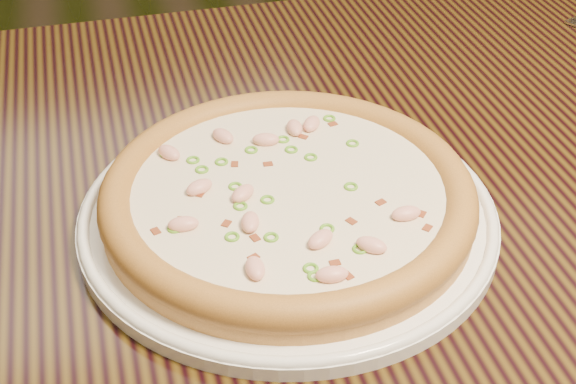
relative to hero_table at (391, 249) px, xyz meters
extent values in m
cube|color=black|center=(0.00, 0.00, 0.08)|extent=(1.20, 0.80, 0.04)
cylinder|color=white|center=(-0.12, -0.05, 0.10)|extent=(0.35, 0.35, 0.01)
torus|color=white|center=(-0.12, -0.05, 0.11)|extent=(0.35, 0.35, 0.01)
cylinder|color=#C29347|center=(-0.12, -0.05, 0.12)|extent=(0.31, 0.31, 0.02)
torus|color=#B5772D|center=(-0.12, -0.05, 0.13)|extent=(0.31, 0.31, 0.03)
cylinder|color=beige|center=(-0.12, -0.05, 0.13)|extent=(0.26, 0.26, 0.00)
ellipsoid|color=#F2B29E|center=(-0.16, -0.05, 0.14)|extent=(0.03, 0.03, 0.01)
ellipsoid|color=#F2B29E|center=(-0.12, 0.02, 0.14)|extent=(0.03, 0.02, 0.01)
ellipsoid|color=#F2B29E|center=(-0.17, -0.14, 0.14)|extent=(0.02, 0.02, 0.01)
ellipsoid|color=#F2B29E|center=(-0.09, 0.03, 0.14)|extent=(0.02, 0.03, 0.01)
ellipsoid|color=#F2B29E|center=(-0.12, -0.16, 0.14)|extent=(0.03, 0.02, 0.01)
ellipsoid|color=#F2B29E|center=(-0.16, -0.09, 0.14)|extent=(0.02, 0.03, 0.01)
ellipsoid|color=#F2B29E|center=(-0.19, -0.04, 0.14)|extent=(0.03, 0.02, 0.01)
ellipsoid|color=#F2B29E|center=(-0.04, -0.11, 0.14)|extent=(0.02, 0.01, 0.01)
ellipsoid|color=#F2B29E|center=(-0.11, -0.12, 0.14)|extent=(0.03, 0.03, 0.01)
ellipsoid|color=#F2B29E|center=(-0.21, -0.08, 0.14)|extent=(0.03, 0.02, 0.01)
ellipsoid|color=#F2B29E|center=(-0.08, 0.03, 0.14)|extent=(0.02, 0.03, 0.01)
ellipsoid|color=#F2B29E|center=(-0.21, 0.02, 0.14)|extent=(0.02, 0.03, 0.01)
ellipsoid|color=#F2B29E|center=(-0.16, 0.04, 0.14)|extent=(0.02, 0.03, 0.01)
ellipsoid|color=#F2B29E|center=(-0.08, -0.14, 0.14)|extent=(0.03, 0.03, 0.01)
cube|color=maroon|center=(-0.11, -0.17, 0.13)|extent=(0.01, 0.01, 0.00)
cube|color=maroon|center=(-0.19, -0.04, 0.13)|extent=(0.01, 0.01, 0.00)
cube|color=maroon|center=(-0.03, -0.11, 0.13)|extent=(0.01, 0.01, 0.00)
cube|color=maroon|center=(-0.05, -0.09, 0.13)|extent=(0.01, 0.01, 0.00)
cube|color=maroon|center=(-0.21, -0.07, 0.13)|extent=(0.01, 0.01, 0.00)
cube|color=maroon|center=(-0.13, -0.01, 0.13)|extent=(0.01, 0.01, 0.00)
cube|color=maroon|center=(-0.23, -0.08, 0.13)|extent=(0.01, 0.01, 0.00)
cube|color=maroon|center=(-0.03, -0.13, 0.13)|extent=(0.01, 0.01, 0.00)
cube|color=maroon|center=(-0.06, 0.03, 0.13)|extent=(0.01, 0.01, 0.00)
cube|color=maroon|center=(-0.11, -0.15, 0.13)|extent=(0.01, 0.01, 0.00)
cube|color=maroon|center=(-0.09, 0.02, 0.13)|extent=(0.01, 0.01, 0.00)
cube|color=maroon|center=(-0.16, 0.05, 0.13)|extent=(0.01, 0.01, 0.00)
cube|color=maroon|center=(-0.16, -0.01, 0.13)|extent=(0.01, 0.01, 0.00)
cube|color=maroon|center=(-0.08, -0.11, 0.13)|extent=(0.01, 0.01, 0.00)
cube|color=maroon|center=(-0.16, -0.11, 0.13)|extent=(0.01, 0.01, 0.00)
cube|color=maroon|center=(-0.18, -0.08, 0.13)|extent=(0.01, 0.01, 0.00)
cube|color=maroon|center=(-0.17, -0.13, 0.13)|extent=(0.01, 0.01, 0.00)
torus|color=#579E21|center=(-0.18, -0.01, 0.13)|extent=(0.02, 0.02, 0.00)
torus|color=#579E21|center=(-0.10, -0.11, 0.13)|extent=(0.02, 0.02, 0.00)
torus|color=#579E21|center=(-0.14, -0.06, 0.13)|extent=(0.02, 0.02, 0.00)
torus|color=#579E21|center=(-0.19, 0.01, 0.13)|extent=(0.01, 0.01, 0.00)
torus|color=#579E21|center=(-0.13, -0.16, 0.13)|extent=(0.02, 0.02, 0.00)
torus|color=#579E21|center=(-0.21, 0.02, 0.13)|extent=(0.01, 0.01, 0.00)
torus|color=#579E21|center=(-0.14, 0.01, 0.13)|extent=(0.02, 0.02, 0.00)
torus|color=#579E21|center=(-0.11, 0.02, 0.13)|extent=(0.01, 0.01, 0.00)
torus|color=#579E21|center=(-0.15, -0.11, 0.13)|extent=(0.02, 0.02, 0.00)
torus|color=#579E21|center=(-0.09, -0.01, 0.13)|extent=(0.02, 0.02, 0.00)
torus|color=#579E21|center=(-0.10, 0.00, 0.13)|extent=(0.02, 0.02, 0.00)
torus|color=#579E21|center=(-0.16, -0.04, 0.13)|extent=(0.01, 0.01, 0.00)
torus|color=#579E21|center=(-0.18, -0.10, 0.13)|extent=(0.01, 0.01, 0.00)
torus|color=#579E21|center=(-0.16, -0.07, 0.13)|extent=(0.02, 0.02, 0.00)
torus|color=#579E21|center=(-0.22, -0.08, 0.13)|extent=(0.02, 0.02, 0.00)
torus|color=#579E21|center=(-0.05, 0.00, 0.13)|extent=(0.02, 0.02, 0.00)
torus|color=#579E21|center=(-0.17, 0.00, 0.13)|extent=(0.02, 0.02, 0.00)
torus|color=#579E21|center=(-0.13, -0.15, 0.13)|extent=(0.02, 0.02, 0.00)
torus|color=#579E21|center=(-0.07, -0.06, 0.13)|extent=(0.01, 0.01, 0.00)
torus|color=#579E21|center=(-0.09, -0.14, 0.13)|extent=(0.01, 0.01, 0.00)
torus|color=#579E21|center=(-0.06, 0.04, 0.13)|extent=(0.01, 0.01, 0.00)
camera|label=1|loc=(-0.26, -0.56, 0.52)|focal=50.00mm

